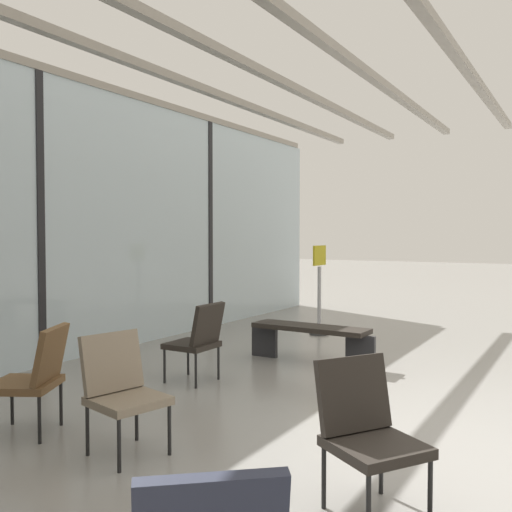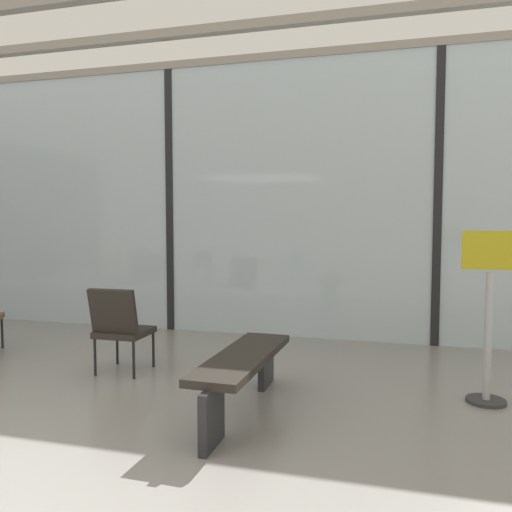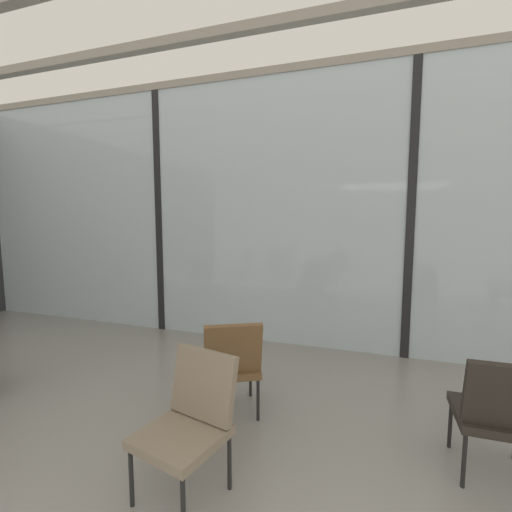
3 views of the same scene
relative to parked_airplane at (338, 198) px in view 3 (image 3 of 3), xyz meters
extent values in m
cube|color=silver|center=(1.39, -5.18, -0.47)|extent=(14.00, 0.08, 3.57)
cube|color=black|center=(-2.11, -5.18, -0.47)|extent=(0.10, 0.12, 3.57)
cube|color=black|center=(1.39, -5.18, -0.47)|extent=(0.10, 0.12, 3.57)
cube|color=gray|center=(1.39, -5.18, 1.37)|extent=(13.72, 0.12, 0.10)
ellipsoid|color=silver|center=(0.32, 0.00, 0.00)|extent=(11.30, 4.51, 4.51)
sphere|color=#9D9DA0|center=(-4.87, 0.00, 0.00)|extent=(2.48, 2.48, 2.48)
sphere|color=black|center=(-2.78, -2.07, 0.34)|extent=(0.28, 0.28, 0.28)
sphere|color=black|center=(-1.88, -2.07, 0.34)|extent=(0.28, 0.28, 0.28)
sphere|color=black|center=(-0.98, -2.07, 0.34)|extent=(0.28, 0.28, 0.28)
sphere|color=black|center=(-0.08, -2.07, 0.34)|extent=(0.28, 0.28, 0.28)
sphere|color=black|center=(0.82, -2.07, 0.34)|extent=(0.28, 0.28, 0.28)
sphere|color=black|center=(1.72, -2.07, 0.34)|extent=(0.28, 0.28, 0.28)
cube|color=brown|center=(-0.19, -7.02, -1.85)|extent=(0.65, 0.65, 0.06)
cube|color=brown|center=(-0.08, -7.21, -1.60)|extent=(0.49, 0.35, 0.44)
cylinder|color=black|center=(-0.10, -6.73, -2.07)|extent=(0.03, 0.03, 0.37)
cylinder|color=black|center=(-0.47, -6.94, -2.07)|extent=(0.03, 0.03, 0.37)
cylinder|color=black|center=(0.10, -7.10, -2.07)|extent=(0.03, 0.03, 0.37)
cylinder|color=black|center=(-0.27, -7.30, -2.07)|extent=(0.03, 0.03, 0.37)
cube|color=#28231E|center=(1.79, -7.18, -1.85)|extent=(0.49, 0.49, 0.06)
cube|color=#28231E|center=(1.80, -7.40, -1.60)|extent=(0.48, 0.15, 0.44)
cylinder|color=black|center=(1.58, -6.97, -2.07)|extent=(0.03, 0.03, 0.37)
cylinder|color=black|center=(1.59, -7.39, -2.07)|extent=(0.03, 0.03, 0.37)
cube|color=#7F705B|center=(-0.08, -8.05, -1.85)|extent=(0.58, 0.58, 0.06)
cube|color=#7F705B|center=(-0.04, -7.84, -1.60)|extent=(0.50, 0.25, 0.44)
cylinder|color=black|center=(-0.34, -8.20, -2.07)|extent=(0.03, 0.03, 0.37)
cylinder|color=black|center=(0.07, -8.30, -2.07)|extent=(0.03, 0.03, 0.37)
cylinder|color=black|center=(-0.24, -7.79, -2.07)|extent=(0.03, 0.03, 0.37)
cylinder|color=black|center=(0.17, -7.89, -2.07)|extent=(0.03, 0.03, 0.37)
camera|label=1|loc=(-3.03, -10.89, -0.66)|focal=39.01mm
camera|label=2|loc=(4.43, -11.73, -0.73)|focal=35.88mm
camera|label=3|loc=(1.00, -9.81, -0.52)|focal=24.72mm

